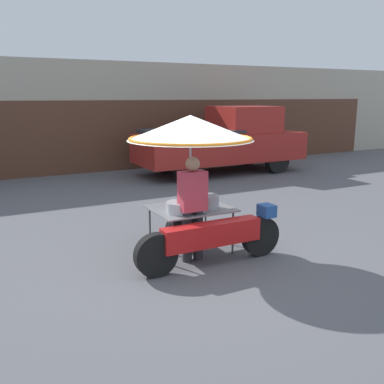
# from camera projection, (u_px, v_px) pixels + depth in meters

# --- Properties ---
(ground_plane) EXTENTS (36.00, 36.00, 0.00)m
(ground_plane) POSITION_uv_depth(u_px,v_px,m) (194.00, 261.00, 6.17)
(ground_plane) COLOR #56565B
(shopfront_building) EXTENTS (28.00, 2.06, 3.37)m
(shopfront_building) POSITION_uv_depth(u_px,v_px,m) (63.00, 117.00, 13.53)
(shopfront_building) COLOR #B2A893
(shopfront_building) RESTS_ON ground
(vendor_motorcycle_cart) EXTENTS (2.27, 1.85, 2.06)m
(vendor_motorcycle_cart) POSITION_uv_depth(u_px,v_px,m) (193.00, 148.00, 6.17)
(vendor_motorcycle_cart) COLOR black
(vendor_motorcycle_cart) RESTS_ON ground
(vendor_person) EXTENTS (0.38, 0.22, 1.51)m
(vendor_person) POSITION_uv_depth(u_px,v_px,m) (193.00, 204.00, 6.03)
(vendor_person) COLOR #2D2D33
(vendor_person) RESTS_ON ground
(pickup_truck) EXTENTS (5.15, 1.94, 2.02)m
(pickup_truck) POSITION_uv_depth(u_px,v_px,m) (224.00, 141.00, 13.06)
(pickup_truck) COLOR black
(pickup_truck) RESTS_ON ground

